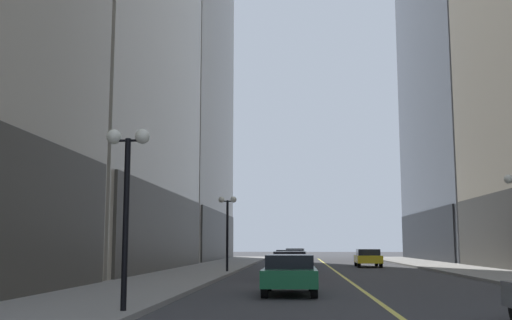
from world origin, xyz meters
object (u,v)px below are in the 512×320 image
Objects in this scene: car_green at (290,273)px; car_white at (295,255)px; car_red at (290,264)px; street_lamp_left_far at (227,217)px; street_lamp_left_near at (127,177)px; car_yellow at (368,257)px; car_navy at (290,259)px.

car_green and car_white have the same top height.
car_red is 6.07m from street_lamp_left_far.
street_lamp_left_near is 1.00× the size of street_lamp_left_far.
street_lamp_left_near is 20.90m from street_lamp_left_far.
car_green is at bearing -89.44° from car_red.
street_lamp_left_near is at bearing -106.05° from car_yellow.
street_lamp_left_far is at bearing -128.90° from car_navy.
car_green is at bearing -102.21° from car_yellow.
car_yellow is 0.96× the size of street_lamp_left_far.
car_red and car_navy have the same top height.
street_lamp_left_far is (-3.52, -4.36, 2.54)m from car_navy.
street_lamp_left_far is at bearing -101.64° from car_white.
car_navy is at bearing 82.07° from street_lamp_left_near.
car_green and car_yellow have the same top height.
street_lamp_left_near is (-3.67, -16.77, 2.54)m from car_red.
street_lamp_left_far is (-3.82, -18.52, 2.54)m from car_white.
street_lamp_left_far is (0.00, 20.90, 0.00)m from street_lamp_left_near.
car_red is at bearing -109.98° from car_yellow.
street_lamp_left_near is at bearing -118.95° from car_green.
car_yellow is 0.96× the size of street_lamp_left_near.
car_yellow is 1.04× the size of car_white.
car_navy is at bearing 51.10° from street_lamp_left_far.
car_yellow is 14.73m from street_lamp_left_far.
car_green is 32.61m from car_white.
street_lamp_left_near is (-9.23, -32.09, 2.54)m from car_yellow.
car_red is at bearing 90.56° from car_green.
car_navy is 14.16m from car_white.
car_navy is at bearing -129.90° from car_yellow.
car_red is 8.48m from car_navy.
car_navy and car_yellow have the same top height.
car_green is 18.45m from car_navy.
street_lamp_left_far is at bearing -129.52° from car_yellow.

